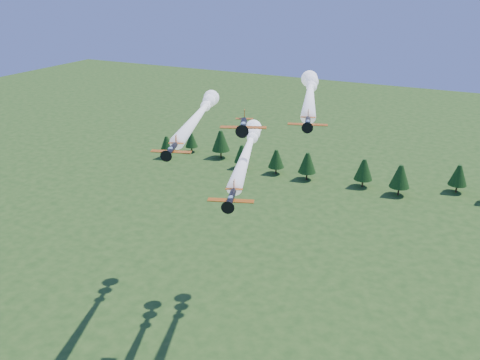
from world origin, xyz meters
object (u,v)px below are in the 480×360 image
at_px(plane_lead, 248,148).
at_px(plane_slot, 243,125).
at_px(plane_left, 200,113).
at_px(plane_right, 310,92).

height_order(plane_lead, plane_slot, plane_slot).
distance_m(plane_left, plane_right, 23.69).
bearing_deg(plane_left, plane_slot, -56.58).
xyz_separation_m(plane_lead, plane_right, (8.56, 11.06, 9.99)).
bearing_deg(plane_right, plane_slot, -126.55).
bearing_deg(plane_left, plane_right, -4.12).
relative_size(plane_lead, plane_right, 1.06).
xyz_separation_m(plane_left, plane_right, (22.26, 5.97, 5.47)).
bearing_deg(plane_slot, plane_right, 48.77).
distance_m(plane_left, plane_slot, 20.57).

